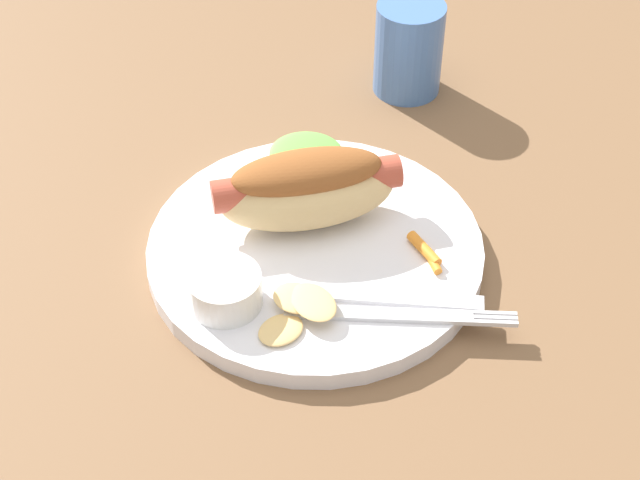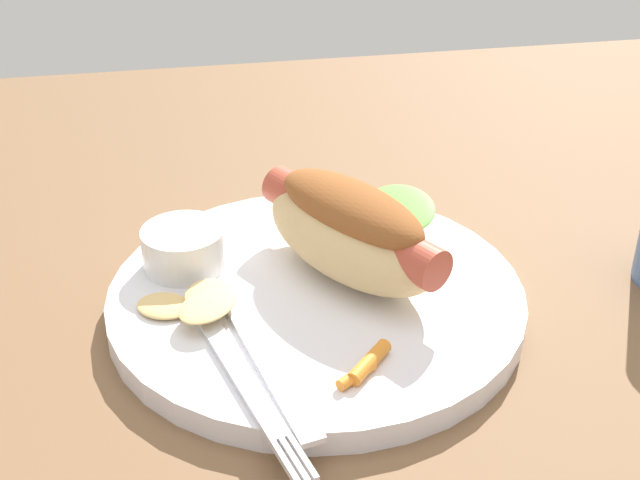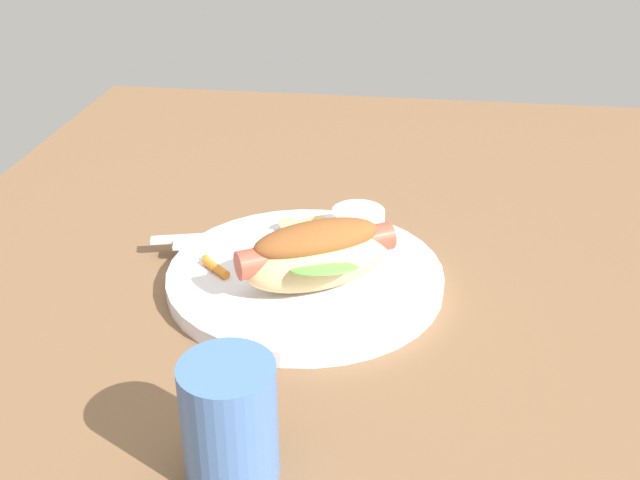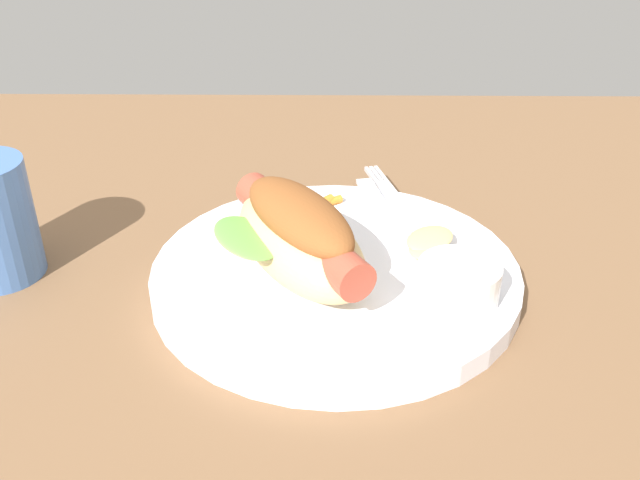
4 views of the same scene
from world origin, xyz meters
The scene contains 8 objects.
ground_plane centered at (0.00, 0.00, -0.90)cm, with size 120.00×90.00×1.80cm, color brown.
plate centered at (0.59, 2.67, 0.80)cm, with size 26.44×26.44×1.60cm, color white.
hot_dog centered at (-1.99, 1.17, 4.92)cm, with size 12.58×15.28×6.30cm.
sauce_ramekin centered at (8.62, -1.63, 2.96)cm, with size 5.45×5.45×2.72cm, color white.
fork centered at (6.21, 10.64, 1.80)cm, with size 5.55×16.64×0.40cm.
knife centered at (4.80, 8.95, 1.78)cm, with size 15.50×1.40×0.36cm, color silver.
chips_pile centered at (8.27, 3.88, 2.34)cm, with size 7.30×6.27×1.33cm.
carrot_garnish centered at (-0.60, 11.30, 2.00)cm, with size 3.82×3.49×0.85cm.
Camera 4 is at (0.30, -40.76, 28.88)cm, focal length 40.01 mm.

